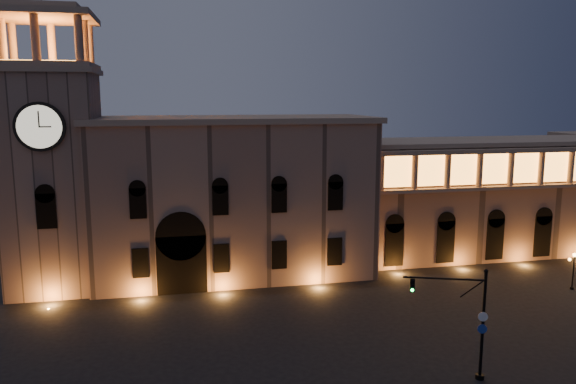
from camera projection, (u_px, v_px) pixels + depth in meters
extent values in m
plane|color=black|center=(294.00, 356.00, 43.16)|extent=(160.00, 160.00, 0.00)
cube|color=#89695A|center=(234.00, 199.00, 62.55)|extent=(30.00, 12.00, 17.00)
cube|color=gray|center=(232.00, 119.00, 61.08)|extent=(30.80, 12.80, 0.60)
cube|color=black|center=(182.00, 263.00, 57.04)|extent=(5.00, 1.40, 6.00)
cylinder|color=black|center=(181.00, 235.00, 56.54)|extent=(5.00, 1.40, 5.00)
cube|color=orange|center=(182.00, 266.00, 56.88)|extent=(4.20, 0.20, 5.00)
cube|color=#89695A|center=(54.00, 183.00, 57.40)|extent=(9.00, 9.00, 22.00)
cube|color=gray|center=(46.00, 71.00, 55.51)|extent=(9.80, 9.80, 0.50)
cylinder|color=black|center=(40.00, 127.00, 51.88)|extent=(4.60, 0.35, 4.60)
cylinder|color=beige|center=(39.00, 127.00, 51.74)|extent=(4.00, 0.12, 4.00)
cube|color=gray|center=(46.00, 66.00, 55.43)|extent=(9.40, 9.40, 0.50)
cube|color=orange|center=(46.00, 63.00, 55.38)|extent=(6.80, 6.80, 0.15)
cylinder|color=gray|center=(35.00, 37.00, 51.37)|extent=(0.76, 0.76, 4.20)
cylinder|color=gray|center=(79.00, 38.00, 52.14)|extent=(0.76, 0.76, 4.20)
cylinder|color=gray|center=(13.00, 44.00, 57.92)|extent=(0.76, 0.76, 4.20)
cylinder|color=gray|center=(52.00, 45.00, 58.70)|extent=(0.76, 0.76, 4.20)
cylinder|color=gray|center=(90.00, 46.00, 59.47)|extent=(0.76, 0.76, 4.20)
cylinder|color=gray|center=(2.00, 41.00, 54.26)|extent=(0.76, 0.76, 4.20)
cylinder|color=gray|center=(85.00, 42.00, 55.81)|extent=(0.76, 0.76, 4.20)
cube|color=gray|center=(42.00, 16.00, 54.63)|extent=(9.80, 9.80, 0.60)
cube|color=gray|center=(42.00, 10.00, 54.53)|extent=(7.50, 7.50, 0.60)
cube|color=#846454|center=(497.00, 198.00, 71.67)|extent=(40.00, 10.00, 14.00)
cube|color=gray|center=(501.00, 141.00, 70.45)|extent=(40.60, 10.60, 0.50)
cube|color=gray|center=(525.00, 187.00, 65.98)|extent=(40.00, 1.20, 0.40)
cube|color=gray|center=(528.00, 150.00, 65.26)|extent=(40.00, 1.40, 0.50)
cube|color=orange|center=(523.00, 168.00, 66.14)|extent=(38.00, 0.15, 3.60)
cylinder|color=gray|center=(381.00, 172.00, 61.94)|extent=(0.70, 0.70, 4.00)
cylinder|color=gray|center=(415.00, 171.00, 62.75)|extent=(0.70, 0.70, 4.00)
cylinder|color=gray|center=(448.00, 170.00, 63.57)|extent=(0.70, 0.70, 4.00)
cylinder|color=gray|center=(480.00, 169.00, 64.38)|extent=(0.70, 0.70, 4.00)
cylinder|color=gray|center=(511.00, 169.00, 65.20)|extent=(0.70, 0.70, 4.00)
cylinder|color=gray|center=(541.00, 168.00, 66.02)|extent=(0.70, 0.70, 4.00)
cylinder|color=gray|center=(571.00, 167.00, 66.83)|extent=(0.70, 0.70, 4.00)
cylinder|color=black|center=(483.00, 327.00, 39.10)|extent=(0.22, 0.22, 7.83)
cylinder|color=black|center=(480.00, 377.00, 39.73)|extent=(0.63, 0.63, 0.34)
sphere|color=black|center=(486.00, 271.00, 38.42)|extent=(0.31, 0.31, 0.31)
cylinder|color=black|center=(444.00, 279.00, 38.93)|extent=(5.30, 2.04, 0.13)
cube|color=black|center=(412.00, 285.00, 39.31)|extent=(0.42, 0.41, 0.95)
cylinder|color=#0CE53F|center=(412.00, 290.00, 39.19)|extent=(0.22, 0.15, 0.20)
cylinder|color=silver|center=(483.00, 317.00, 38.82)|extent=(0.65, 0.27, 0.67)
cylinder|color=navy|center=(482.00, 329.00, 38.97)|extent=(0.65, 0.27, 0.67)
cylinder|color=black|center=(573.00, 273.00, 57.93)|extent=(0.14, 0.14, 3.61)
cylinder|color=black|center=(572.00, 288.00, 58.21)|extent=(0.40, 0.40, 0.27)
sphere|color=#F7B262|center=(575.00, 255.00, 57.61)|extent=(0.40, 0.40, 0.40)
cylinder|color=black|center=(572.00, 260.00, 57.73)|extent=(0.87, 0.34, 0.05)
sphere|color=#F7B262|center=(570.00, 259.00, 57.75)|extent=(0.29, 0.29, 0.29)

